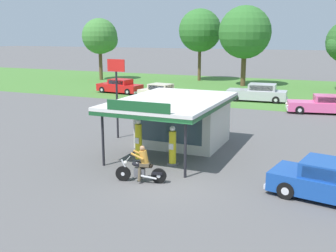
{
  "coord_description": "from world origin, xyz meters",
  "views": [
    {
      "loc": [
        6.1,
        -14.62,
        6.05
      ],
      "look_at": [
        -1.92,
        4.01,
        1.4
      ],
      "focal_mm": 43.12,
      "sensor_mm": 36.0,
      "label": 1
    }
  ],
  "objects_px": {
    "gas_pump_offside": "(173,147)",
    "parked_car_back_row_left": "(120,86)",
    "parked_car_back_row_centre_left": "(325,105)",
    "motorcycle_with_rider": "(142,167)",
    "roadside_pole_sign": "(117,85)",
    "parked_car_back_row_far_right": "(258,93)",
    "gas_pump_nearside": "(139,141)",
    "parked_car_back_row_centre": "(164,93)"
  },
  "relations": [
    {
      "from": "gas_pump_offside",
      "to": "parked_car_back_row_left",
      "type": "height_order",
      "value": "gas_pump_offside"
    },
    {
      "from": "parked_car_back_row_centre_left",
      "to": "parked_car_back_row_left",
      "type": "bearing_deg",
      "value": 170.5
    },
    {
      "from": "gas_pump_offside",
      "to": "motorcycle_with_rider",
      "type": "height_order",
      "value": "gas_pump_offside"
    },
    {
      "from": "roadside_pole_sign",
      "to": "motorcycle_with_rider",
      "type": "bearing_deg",
      "value": -52.34
    },
    {
      "from": "parked_car_back_row_left",
      "to": "parked_car_back_row_far_right",
      "type": "xyz_separation_m",
      "value": [
        14.3,
        0.4,
        0.06
      ]
    },
    {
      "from": "motorcycle_with_rider",
      "to": "roadside_pole_sign",
      "type": "bearing_deg",
      "value": 127.66
    },
    {
      "from": "gas_pump_nearside",
      "to": "parked_car_back_row_centre_left",
      "type": "distance_m",
      "value": 18.17
    },
    {
      "from": "gas_pump_offside",
      "to": "parked_car_back_row_centre_left",
      "type": "distance_m",
      "value": 17.47
    },
    {
      "from": "gas_pump_offside",
      "to": "parked_car_back_row_left",
      "type": "xyz_separation_m",
      "value": [
        -14.25,
        19.81,
        -0.19
      ]
    },
    {
      "from": "motorcycle_with_rider",
      "to": "parked_car_back_row_far_right",
      "type": "relative_size",
      "value": 0.38
    },
    {
      "from": "gas_pump_nearside",
      "to": "parked_car_back_row_left",
      "type": "height_order",
      "value": "gas_pump_nearside"
    },
    {
      "from": "motorcycle_with_rider",
      "to": "roadside_pole_sign",
      "type": "height_order",
      "value": "roadside_pole_sign"
    },
    {
      "from": "gas_pump_nearside",
      "to": "motorcycle_with_rider",
      "type": "xyz_separation_m",
      "value": [
        1.48,
        -2.59,
        -0.3
      ]
    },
    {
      "from": "parked_car_back_row_far_right",
      "to": "parked_car_back_row_centre",
      "type": "bearing_deg",
      "value": -161.28
    },
    {
      "from": "gas_pump_nearside",
      "to": "motorcycle_with_rider",
      "type": "distance_m",
      "value": 3.0
    },
    {
      "from": "parked_car_back_row_far_right",
      "to": "roadside_pole_sign",
      "type": "distance_m",
      "value": 17.67
    },
    {
      "from": "gas_pump_offside",
      "to": "roadside_pole_sign",
      "type": "bearing_deg",
      "value": 145.3
    },
    {
      "from": "gas_pump_nearside",
      "to": "roadside_pole_sign",
      "type": "xyz_separation_m",
      "value": [
        -3.17,
        3.43,
        2.22
      ]
    },
    {
      "from": "parked_car_back_row_left",
      "to": "parked_car_back_row_centre_left",
      "type": "bearing_deg",
      "value": -9.5
    },
    {
      "from": "parked_car_back_row_centre_left",
      "to": "roadside_pole_sign",
      "type": "relative_size",
      "value": 1.25
    },
    {
      "from": "parked_car_back_row_far_right",
      "to": "parked_car_back_row_centre_left",
      "type": "height_order",
      "value": "parked_car_back_row_far_right"
    },
    {
      "from": "gas_pump_nearside",
      "to": "parked_car_back_row_far_right",
      "type": "distance_m",
      "value": 20.28
    },
    {
      "from": "parked_car_back_row_centre",
      "to": "parked_car_back_row_left",
      "type": "bearing_deg",
      "value": 158.53
    },
    {
      "from": "gas_pump_offside",
      "to": "roadside_pole_sign",
      "type": "xyz_separation_m",
      "value": [
        -4.96,
        3.43,
        2.31
      ]
    },
    {
      "from": "gas_pump_nearside",
      "to": "motorcycle_with_rider",
      "type": "height_order",
      "value": "gas_pump_nearside"
    },
    {
      "from": "motorcycle_with_rider",
      "to": "parked_car_back_row_centre_left",
      "type": "xyz_separation_m",
      "value": [
        6.29,
        19.01,
        0.01
      ]
    },
    {
      "from": "motorcycle_with_rider",
      "to": "parked_car_back_row_left",
      "type": "relative_size",
      "value": 0.42
    },
    {
      "from": "gas_pump_nearside",
      "to": "gas_pump_offside",
      "type": "height_order",
      "value": "gas_pump_nearside"
    },
    {
      "from": "parked_car_back_row_centre",
      "to": "roadside_pole_sign",
      "type": "xyz_separation_m",
      "value": [
        3.21,
        -13.98,
        2.5
      ]
    },
    {
      "from": "parked_car_back_row_centre",
      "to": "parked_car_back_row_centre_left",
      "type": "height_order",
      "value": "parked_car_back_row_centre"
    },
    {
      "from": "motorcycle_with_rider",
      "to": "gas_pump_offside",
      "type": "bearing_deg",
      "value": 83.21
    },
    {
      "from": "gas_pump_nearside",
      "to": "motorcycle_with_rider",
      "type": "relative_size",
      "value": 0.97
    },
    {
      "from": "parked_car_back_row_centre",
      "to": "parked_car_back_row_centre_left",
      "type": "bearing_deg",
      "value": -4.02
    },
    {
      "from": "gas_pump_offside",
      "to": "motorcycle_with_rider",
      "type": "xyz_separation_m",
      "value": [
        -0.31,
        -2.59,
        -0.21
      ]
    },
    {
      "from": "motorcycle_with_rider",
      "to": "roadside_pole_sign",
      "type": "xyz_separation_m",
      "value": [
        -4.65,
        6.02,
        2.52
      ]
    },
    {
      "from": "roadside_pole_sign",
      "to": "parked_car_back_row_left",
      "type": "bearing_deg",
      "value": 119.58
    },
    {
      "from": "motorcycle_with_rider",
      "to": "parked_car_back_row_centre",
      "type": "relative_size",
      "value": 0.4
    },
    {
      "from": "gas_pump_offside",
      "to": "parked_car_back_row_centre",
      "type": "bearing_deg",
      "value": 115.14
    },
    {
      "from": "parked_car_back_row_left",
      "to": "roadside_pole_sign",
      "type": "bearing_deg",
      "value": -60.42
    },
    {
      "from": "motorcycle_with_rider",
      "to": "roadside_pole_sign",
      "type": "relative_size",
      "value": 0.46
    },
    {
      "from": "parked_car_back_row_centre",
      "to": "parked_car_back_row_far_right",
      "type": "xyz_separation_m",
      "value": [
        8.22,
        2.79,
        0.07
      ]
    },
    {
      "from": "gas_pump_nearside",
      "to": "gas_pump_offside",
      "type": "bearing_deg",
      "value": -0.0
    }
  ]
}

